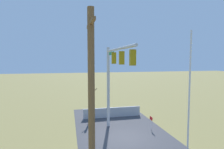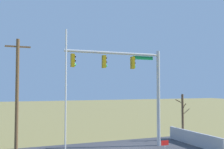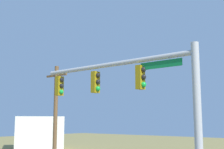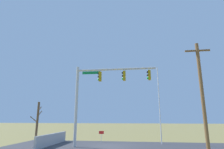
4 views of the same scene
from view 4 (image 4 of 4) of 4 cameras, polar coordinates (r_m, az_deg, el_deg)
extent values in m
plane|color=olive|center=(18.74, -1.04, -21.46)|extent=(160.00, 160.00, 0.00)
cube|color=#3D3D42|center=(18.57, 12.17, -21.24)|extent=(28.00, 8.00, 0.01)
cube|color=#B7B5AD|center=(19.02, -14.64, -20.92)|extent=(6.00, 6.00, 0.01)
cube|color=#A8A8AD|center=(20.54, -18.05, -18.57)|extent=(0.20, 6.54, 1.11)
cylinder|color=#B2B5BA|center=(18.53, -11.03, -9.35)|extent=(0.28, 0.28, 7.72)
cylinder|color=#B2B5BA|center=(18.26, 1.14, 1.65)|extent=(7.79, 0.20, 0.20)
cube|color=#0F7238|center=(18.63, -6.50, 0.54)|extent=(1.80, 0.03, 0.28)
cube|color=#937A0F|center=(18.33, -3.70, -0.64)|extent=(0.24, 0.36, 0.96)
sphere|color=black|center=(18.43, -4.14, 0.26)|extent=(0.22, 0.22, 0.22)
sphere|color=black|center=(18.36, -4.16, -0.65)|extent=(0.22, 0.22, 0.22)
sphere|color=green|center=(18.30, -4.17, -1.57)|extent=(0.22, 0.22, 0.22)
cube|color=#937A0F|center=(18.02, 3.86, -0.41)|extent=(0.24, 0.36, 0.96)
sphere|color=black|center=(18.10, 3.37, 0.50)|extent=(0.22, 0.22, 0.22)
sphere|color=black|center=(18.03, 3.38, -0.42)|extent=(0.22, 0.22, 0.22)
sphere|color=green|center=(17.96, 3.39, -1.36)|extent=(0.22, 0.22, 0.22)
cube|color=#937A0F|center=(18.02, 11.54, -0.17)|extent=(0.24, 0.36, 0.96)
sphere|color=black|center=(18.08, 11.02, 0.74)|extent=(0.22, 0.22, 0.22)
sphere|color=black|center=(18.01, 11.06, -0.18)|extent=(0.22, 0.22, 0.22)
sphere|color=green|center=(17.95, 11.10, -1.12)|extent=(0.22, 0.22, 0.22)
cylinder|color=silver|center=(20.80, 14.50, -8.90)|extent=(0.10, 0.10, 8.22)
cylinder|color=brown|center=(15.50, 26.28, -6.05)|extent=(0.26, 0.26, 8.48)
cube|color=brown|center=(16.29, 24.95, 6.72)|extent=(1.90, 0.12, 0.12)
cylinder|color=brown|center=(18.73, -22.26, -14.19)|extent=(0.20, 0.20, 4.11)
cylinder|color=brown|center=(18.91, -23.13, -12.69)|extent=(0.78, 0.07, 0.57)
cylinder|color=brown|center=(18.46, -21.54, -9.92)|extent=(0.54, 0.47, 0.39)
cylinder|color=brown|center=(18.96, -21.51, -11.23)|extent=(0.12, 0.61, 0.55)
cylinder|color=silver|center=(21.73, -3.34, -19.13)|extent=(0.04, 0.04, 0.90)
cube|color=red|center=(21.68, -3.32, -17.52)|extent=(0.56, 0.02, 0.32)
camera|label=1|loc=(18.73, 47.50, 3.13)|focal=30.50mm
camera|label=2|loc=(36.90, 16.89, -9.65)|focal=42.73mm
camera|label=3|loc=(29.46, -12.78, -8.52)|focal=48.68mm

